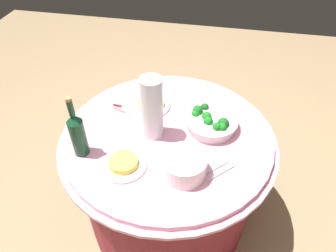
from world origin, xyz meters
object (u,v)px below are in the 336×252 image
serving_tongs (220,170)px  food_plate_noodles (151,105)px  food_plate_fried_egg (123,164)px  plate_stack (184,165)px  wine_bottle (77,133)px  label_placard_front (118,107)px  decorative_fruit_vase (152,111)px  broccoli_bowl (211,122)px

serving_tongs → food_plate_noodles: 0.59m
food_plate_noodles → food_plate_fried_egg: (0.02, 0.46, 0.00)m
plate_stack → wine_bottle: wine_bottle is taller
serving_tongs → food_plate_noodles: size_ratio=0.66×
wine_bottle → food_plate_fried_egg: wine_bottle is taller
plate_stack → wine_bottle: size_ratio=0.62×
food_plate_fried_egg → label_placard_front: bearing=-68.6°
plate_stack → serving_tongs: bearing=-164.4°
food_plate_noodles → label_placard_front: 0.19m
serving_tongs → label_placard_front: (0.60, -0.32, 0.03)m
plate_stack → food_plate_noodles: size_ratio=0.95×
plate_stack → food_plate_noodles: bearing=-59.6°
plate_stack → decorative_fruit_vase: bearing=-49.3°
wine_bottle → label_placard_front: size_ratio=6.11×
wine_bottle → serving_tongs: (-0.68, -0.02, -0.12)m
serving_tongs → food_plate_fried_egg: 0.45m
serving_tongs → label_placard_front: label_placard_front is taller
wine_bottle → decorative_fruit_vase: 0.37m
wine_bottle → broccoli_bowl: bearing=-153.4°
plate_stack → food_plate_noodles: (0.26, -0.45, -0.04)m
plate_stack → label_placard_front: 0.57m
food_plate_noodles → food_plate_fried_egg: bearing=87.3°
broccoli_bowl → food_plate_noodles: bearing=-17.8°
food_plate_noodles → broccoli_bowl: bearing=162.2°
food_plate_fried_egg → label_placard_front: (0.15, -0.39, 0.01)m
food_plate_fried_egg → label_placard_front: 0.42m
decorative_fruit_vase → food_plate_fried_egg: size_ratio=1.55×
wine_bottle → decorative_fruit_vase: bearing=-147.2°
wine_bottle → label_placard_front: 0.36m
plate_stack → decorative_fruit_vase: size_ratio=0.62×
wine_bottle → food_plate_noodles: (-0.25, -0.42, -0.12)m
wine_bottle → serving_tongs: 0.69m
decorative_fruit_vase → broccoli_bowl: bearing=-160.8°
broccoli_bowl → serving_tongs: (-0.07, 0.29, -0.04)m
plate_stack → decorative_fruit_vase: decorative_fruit_vase is taller
plate_stack → decorative_fruit_vase: 0.32m
broccoli_bowl → plate_stack: broccoli_bowl is taller
plate_stack → wine_bottle: 0.52m
wine_bottle → serving_tongs: bearing=-178.7°
food_plate_noodles → plate_stack: bearing=120.4°
plate_stack → label_placard_front: (0.44, -0.37, -0.02)m
decorative_fruit_vase → food_plate_noodles: (0.06, -0.22, -0.14)m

